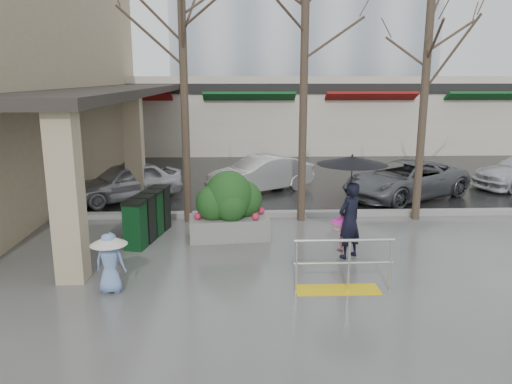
{
  "coord_description": "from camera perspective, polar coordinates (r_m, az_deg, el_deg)",
  "views": [
    {
      "loc": [
        -0.59,
        -10.01,
        3.99
      ],
      "look_at": [
        -0.16,
        1.58,
        1.3
      ],
      "focal_mm": 35.0,
      "sensor_mm": 36.0,
      "label": 1
    }
  ],
  "objects": [
    {
      "name": "curb",
      "position": [
        14.56,
        0.27,
        -2.54
      ],
      "size": [
        120.0,
        0.3,
        0.15
      ],
      "primitive_type": "cube",
      "color": "gray",
      "rests_on": "ground"
    },
    {
      "name": "child_pink",
      "position": [
        11.86,
        9.85,
        -3.98
      ],
      "size": [
        0.57,
        0.57,
        0.95
      ],
      "rotation": [
        0.0,
        0.0,
        3.36
      ],
      "color": "pink",
      "rests_on": "ground"
    },
    {
      "name": "canopy_slab",
      "position": [
        18.5,
        -15.61,
        11.47
      ],
      "size": [
        2.8,
        18.0,
        0.25
      ],
      "primitive_type": "cube",
      "color": "#2D2823",
      "rests_on": "pillar_front"
    },
    {
      "name": "tree_mideast",
      "position": [
        14.56,
        19.09,
        15.8
      ],
      "size": [
        3.2,
        3.2,
        6.5
      ],
      "color": "#382B21",
      "rests_on": "ground"
    },
    {
      "name": "woman",
      "position": [
        11.16,
        10.78,
        0.06
      ],
      "size": [
        1.55,
        1.55,
        2.35
      ],
      "rotation": [
        0.0,
        0.0,
        3.77
      ],
      "color": "black",
      "rests_on": "ground"
    },
    {
      "name": "tree_west",
      "position": [
        13.73,
        -8.42,
        17.5
      ],
      "size": [
        3.2,
        3.2,
        6.8
      ],
      "color": "#382B21",
      "rests_on": "ground"
    },
    {
      "name": "pillar_back",
      "position": [
        16.5,
        -13.74,
        4.89
      ],
      "size": [
        0.55,
        0.55,
        3.5
      ],
      "primitive_type": "cube",
      "color": "tan",
      "rests_on": "ground"
    },
    {
      "name": "ground",
      "position": [
        10.79,
        1.16,
        -8.64
      ],
      "size": [
        120.0,
        120.0,
        0.0
      ],
      "primitive_type": "plane",
      "color": "#51514F",
      "rests_on": "ground"
    },
    {
      "name": "child_blue",
      "position": [
        9.79,
        -16.38,
        -7.13
      ],
      "size": [
        0.69,
        0.69,
        1.17
      ],
      "rotation": [
        0.0,
        0.0,
        3.04
      ],
      "color": "#708DC7",
      "rests_on": "ground"
    },
    {
      "name": "tree_midwest",
      "position": [
        13.78,
        5.62,
        18.18
      ],
      "size": [
        3.2,
        3.2,
        7.0
      ],
      "color": "#382B21",
      "rests_on": "ground"
    },
    {
      "name": "news_boxes",
      "position": [
        12.8,
        -12.21,
        -2.68
      ],
      "size": [
        0.9,
        2.14,
        1.17
      ],
      "rotation": [
        0.0,
        0.0,
        -0.21
      ],
      "color": "#0E3E1B",
      "rests_on": "ground"
    },
    {
      "name": "street_asphalt",
      "position": [
        32.26,
        -1.08,
        5.97
      ],
      "size": [
        120.0,
        36.0,
        0.01
      ],
      "primitive_type": "cube",
      "color": "black",
      "rests_on": "ground"
    },
    {
      "name": "planter",
      "position": [
        12.51,
        -3.08,
        -1.63
      ],
      "size": [
        2.05,
        1.2,
        1.72
      ],
      "rotation": [
        0.0,
        0.0,
        0.09
      ],
      "color": "slate",
      "rests_on": "ground"
    },
    {
      "name": "handrail",
      "position": [
        9.72,
        9.72,
        -8.97
      ],
      "size": [
        1.9,
        0.5,
        1.03
      ],
      "color": "yellow",
      "rests_on": "ground"
    },
    {
      "name": "car_a",
      "position": [
        16.9,
        -14.72,
        1.16
      ],
      "size": [
        3.89,
        3.31,
        1.26
      ],
      "primitive_type": "imported",
      "rotation": [
        0.0,
        0.0,
        -0.97
      ],
      "color": "#B8B8BE",
      "rests_on": "ground"
    },
    {
      "name": "car_b",
      "position": [
        17.64,
        0.55,
        2.08
      ],
      "size": [
        3.96,
        3.13,
        1.26
      ],
      "primitive_type": "imported",
      "rotation": [
        0.0,
        0.0,
        -1.02
      ],
      "color": "silver",
      "rests_on": "ground"
    },
    {
      "name": "pillar_front",
      "position": [
        10.32,
        -20.79,
        -0.35
      ],
      "size": [
        0.55,
        0.55,
        3.5
      ],
      "primitive_type": "cube",
      "color": "tan",
      "rests_on": "ground"
    },
    {
      "name": "storefront_row",
      "position": [
        28.16,
        3.2,
        9.03
      ],
      "size": [
        34.0,
        6.74,
        4.0
      ],
      "color": "beige",
      "rests_on": "ground"
    },
    {
      "name": "car_c",
      "position": [
        17.38,
        16.69,
        1.36
      ],
      "size": [
        4.97,
        4.08,
        1.26
      ],
      "primitive_type": "imported",
      "rotation": [
        0.0,
        0.0,
        -1.05
      ],
      "color": "#56595D",
      "rests_on": "ground"
    }
  ]
}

